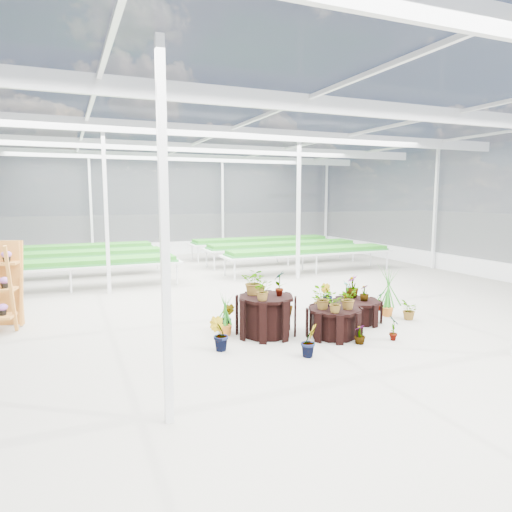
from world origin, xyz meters
name	(u,v)px	position (x,y,z in m)	size (l,w,h in m)	color
ground_plane	(263,317)	(0.00, 0.00, 0.00)	(24.00, 24.00, 0.00)	gray
greenhouse_shell	(263,218)	(0.00, 0.00, 2.25)	(18.00, 24.00, 4.50)	white
steel_frame	(263,218)	(0.00, 0.00, 2.25)	(18.00, 24.00, 4.50)	silver
nursery_benches	(186,259)	(0.00, 7.20, 0.42)	(16.00, 7.00, 0.84)	silver
plinth_tall	(266,316)	(-0.49, -1.25, 0.39)	(1.16, 1.16, 0.79)	black
plinth_mid	(334,322)	(0.71, -1.85, 0.28)	(1.07, 1.07, 0.56)	black
plinth_low	(356,311)	(1.71, -1.15, 0.24)	(1.07, 1.07, 0.48)	black
nursery_plants	(310,302)	(0.56, -1.15, 0.56)	(5.01, 3.07, 1.35)	#23721C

